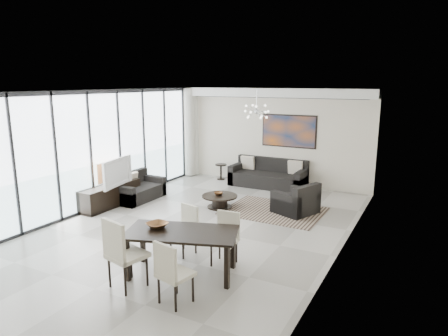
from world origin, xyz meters
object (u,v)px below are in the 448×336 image
Objects in this scene: television at (113,172)px; tv_console at (110,195)px; coffee_table at (220,201)px; sofa_main at (268,177)px; dining_table at (182,236)px.

tv_console is at bearing 79.74° from television.
coffee_table is 0.40× the size of sofa_main.
television reaches higher than dining_table.
coffee_table is at bearing -73.49° from television.
television reaches higher than coffee_table.
dining_table is at bearing -132.76° from television.
sofa_main reaches higher than coffee_table.
television is (-2.35, -1.20, 0.73)m from coffee_table.
television reaches higher than tv_console.
coffee_table is at bearing 25.58° from tv_console.
dining_table is (3.66, -2.21, 0.38)m from tv_console.
coffee_table is 2.73m from television.
tv_console is at bearing -127.06° from sofa_main.
dining_table reaches higher than coffee_table.
sofa_main is 1.14× the size of dining_table.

